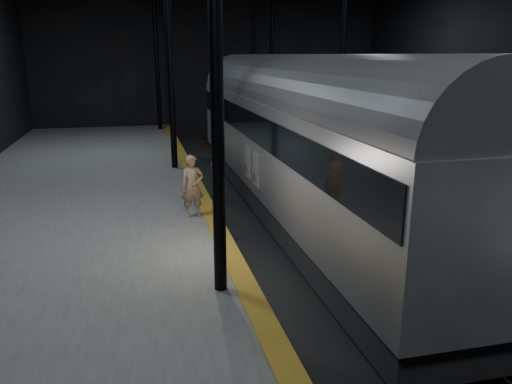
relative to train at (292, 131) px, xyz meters
name	(u,v)px	position (x,y,z in m)	size (l,w,h in m)	color
ground	(322,248)	(0.00, -3.21, -3.13)	(44.00, 44.00, 0.00)	black
platform_left	(62,255)	(-7.50, -3.21, -2.63)	(9.00, 43.80, 1.00)	#51514E
tactile_strip	(217,225)	(-3.25, -3.21, -2.13)	(0.50, 43.80, 0.01)	olive
track	(322,246)	(0.00, -3.21, -3.07)	(2.40, 43.00, 0.24)	#3F3328
train	(292,131)	(0.00, 0.00, 0.00)	(3.14, 21.02, 5.62)	#92959A
woman	(192,186)	(-3.80, -2.25, -1.19)	(0.69, 0.45, 1.88)	#94715A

